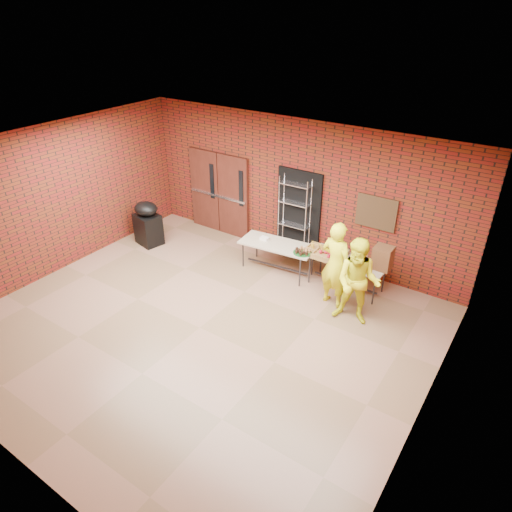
# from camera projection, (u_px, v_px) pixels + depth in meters

# --- Properties ---
(room) EXTENTS (8.08, 7.08, 3.28)m
(room) POSITION_uv_depth(u_px,v_px,m) (194.00, 253.00, 7.73)
(room) COLOR brown
(room) RESTS_ON ground
(double_doors) EXTENTS (1.78, 0.12, 2.10)m
(double_doors) POSITION_uv_depth(u_px,v_px,m) (219.00, 193.00, 11.54)
(double_doors) COLOR #4F2016
(double_doors) RESTS_ON room
(dark_doorway) EXTENTS (1.10, 0.06, 2.10)m
(dark_doorway) POSITION_uv_depth(u_px,v_px,m) (299.00, 214.00, 10.44)
(dark_doorway) COLOR black
(dark_doorway) RESTS_ON room
(bronze_plaque) EXTENTS (0.85, 0.04, 0.70)m
(bronze_plaque) POSITION_uv_depth(u_px,v_px,m) (376.00, 213.00, 9.30)
(bronze_plaque) COLOR #392817
(bronze_plaque) RESTS_ON room
(wire_rack) EXTENTS (0.73, 0.27, 1.97)m
(wire_rack) POSITION_uv_depth(u_px,v_px,m) (294.00, 219.00, 10.38)
(wire_rack) COLOR silver
(wire_rack) RESTS_ON room
(table_left) EXTENTS (1.72, 0.86, 0.68)m
(table_left) POSITION_uv_depth(u_px,v_px,m) (277.00, 246.00, 10.00)
(table_left) COLOR tan
(table_left) RESTS_ON room
(table_right) EXTENTS (1.64, 0.71, 0.67)m
(table_right) POSITION_uv_depth(u_px,v_px,m) (347.00, 262.00, 9.42)
(table_right) COLOR tan
(table_right) RESTS_ON room
(basket_bananas) EXTENTS (0.42, 0.33, 0.13)m
(basket_bananas) POSITION_uv_depth(u_px,v_px,m) (318.00, 249.00, 9.69)
(basket_bananas) COLOR #A58042
(basket_bananas) RESTS_ON table_right
(basket_oranges) EXTENTS (0.41, 0.32, 0.13)m
(basket_oranges) POSITION_uv_depth(u_px,v_px,m) (338.00, 252.00, 9.56)
(basket_oranges) COLOR #A58042
(basket_oranges) RESTS_ON table_right
(basket_apples) EXTENTS (0.49, 0.38, 0.15)m
(basket_apples) POSITION_uv_depth(u_px,v_px,m) (325.00, 255.00, 9.43)
(basket_apples) COLOR #A58042
(basket_apples) RESTS_ON table_right
(muffin_tray) EXTENTS (0.40, 0.40, 0.10)m
(muffin_tray) POSITION_uv_depth(u_px,v_px,m) (303.00, 251.00, 9.59)
(muffin_tray) COLOR #15511C
(muffin_tray) RESTS_ON table_left
(napkin_box) EXTENTS (0.18, 0.12, 0.06)m
(napkin_box) POSITION_uv_depth(u_px,v_px,m) (264.00, 238.00, 10.13)
(napkin_box) COLOR white
(napkin_box) RESTS_ON table_left
(coffee_dispenser) EXTENTS (0.36, 0.32, 0.48)m
(coffee_dispenser) POSITION_uv_depth(u_px,v_px,m) (383.00, 258.00, 8.99)
(coffee_dispenser) COLOR brown
(coffee_dispenser) RESTS_ON table_right
(cup_stack_front) EXTENTS (0.08, 0.08, 0.23)m
(cup_stack_front) POSITION_uv_depth(u_px,v_px,m) (356.00, 262.00, 9.09)
(cup_stack_front) COLOR white
(cup_stack_front) RESTS_ON table_right
(cup_stack_mid) EXTENTS (0.08, 0.08, 0.23)m
(cup_stack_mid) POSITION_uv_depth(u_px,v_px,m) (362.00, 265.00, 8.99)
(cup_stack_mid) COLOR white
(cup_stack_mid) RESTS_ON table_right
(cup_stack_back) EXTENTS (0.09, 0.09, 0.26)m
(cup_stack_back) POSITION_uv_depth(u_px,v_px,m) (365.00, 258.00, 9.19)
(cup_stack_back) COLOR white
(cup_stack_back) RESTS_ON table_right
(covered_grill) EXTENTS (0.70, 0.62, 1.10)m
(covered_grill) POSITION_uv_depth(u_px,v_px,m) (148.00, 223.00, 11.18)
(covered_grill) COLOR black
(covered_grill) RESTS_ON room
(volunteer_woman) EXTENTS (0.71, 0.53, 1.78)m
(volunteer_woman) POSITION_uv_depth(u_px,v_px,m) (336.00, 265.00, 8.78)
(volunteer_woman) COLOR yellow
(volunteer_woman) RESTS_ON room
(volunteer_man) EXTENTS (0.93, 0.78, 1.72)m
(volunteer_man) POSITION_uv_depth(u_px,v_px,m) (358.00, 282.00, 8.29)
(volunteer_man) COLOR yellow
(volunteer_man) RESTS_ON room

